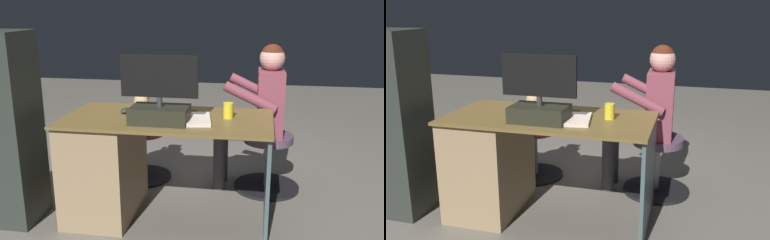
% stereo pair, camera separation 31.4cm
% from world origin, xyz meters
% --- Properties ---
extents(ground_plane, '(10.00, 10.00, 0.00)m').
position_xyz_m(ground_plane, '(0.00, 0.00, 0.00)').
color(ground_plane, '#6B665C').
extents(desk, '(1.40, 0.70, 0.74)m').
position_xyz_m(desk, '(0.38, 0.31, 0.39)').
color(desk, brown).
rests_on(desk, ground_plane).
extents(monitor, '(0.50, 0.24, 0.43)m').
position_xyz_m(monitor, '(0.02, 0.44, 0.86)').
color(monitor, black).
rests_on(monitor, desk).
extents(keyboard, '(0.42, 0.14, 0.02)m').
position_xyz_m(keyboard, '(0.03, 0.22, 0.75)').
color(keyboard, black).
rests_on(keyboard, desk).
extents(computer_mouse, '(0.06, 0.10, 0.04)m').
position_xyz_m(computer_mouse, '(0.32, 0.24, 0.76)').
color(computer_mouse, '#2A3022').
rests_on(computer_mouse, desk).
extents(cup, '(0.07, 0.07, 0.10)m').
position_xyz_m(cup, '(-0.40, 0.26, 0.80)').
color(cup, yellow).
rests_on(cup, desk).
extents(tv_remote, '(0.08, 0.16, 0.02)m').
position_xyz_m(tv_remote, '(0.22, 0.33, 0.75)').
color(tv_remote, black).
rests_on(tv_remote, desk).
extents(notebook_binder, '(0.27, 0.33, 0.02)m').
position_xyz_m(notebook_binder, '(-0.19, 0.36, 0.75)').
color(notebook_binder, beige).
rests_on(notebook_binder, desk).
extents(office_chair_teddy, '(0.48, 0.48, 0.46)m').
position_xyz_m(office_chair_teddy, '(0.38, -0.36, 0.27)').
color(office_chair_teddy, black).
rests_on(office_chair_teddy, ground_plane).
extents(teddy_bear, '(0.21, 0.21, 0.30)m').
position_xyz_m(teddy_bear, '(0.38, -0.37, 0.60)').
color(teddy_bear, tan).
rests_on(teddy_bear, office_chair_teddy).
extents(visitor_chair, '(0.53, 0.53, 0.46)m').
position_xyz_m(visitor_chair, '(-0.69, -0.32, 0.25)').
color(visitor_chair, black).
rests_on(visitor_chair, ground_plane).
extents(person, '(0.54, 0.49, 1.18)m').
position_xyz_m(person, '(-0.60, -0.32, 0.70)').
color(person, brown).
rests_on(person, ground_plane).
extents(equipment_rack, '(0.44, 0.36, 1.32)m').
position_xyz_m(equipment_rack, '(1.11, 0.49, 0.66)').
color(equipment_rack, '#2A302A').
rests_on(equipment_rack, ground_plane).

